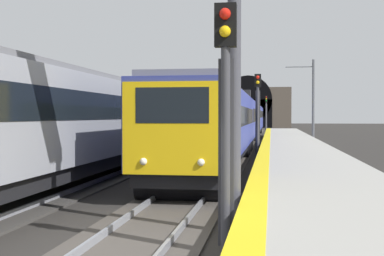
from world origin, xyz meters
name	(u,v)px	position (x,y,z in m)	size (l,w,h in m)	color
ground_plane	(127,252)	(0.00, 0.00, 0.00)	(320.00, 320.00, 0.00)	#282623
platform_right	(345,235)	(0.00, -3.85, 0.46)	(112.00, 3.64, 0.92)	#9E9B93
platform_right_edge_strip	(253,205)	(0.00, -2.28, 0.92)	(112.00, 0.50, 0.01)	yellow
track_main_line	(127,250)	(0.00, 0.00, 0.04)	(160.00, 2.69, 0.21)	#423D38
train_main_approaching	(240,120)	(34.78, 0.00, 2.16)	(60.97, 2.87, 4.67)	navy
train_adjacent_platform	(129,119)	(15.72, 4.37, 2.31)	(38.48, 2.74, 4.01)	gray
railway_signal_near	(226,108)	(-0.10, -1.81, 2.64)	(0.39, 0.38, 4.44)	#38383D
railway_signal_mid	(258,109)	(21.46, -1.81, 2.91)	(0.39, 0.38, 4.94)	#38383D
railway_signal_far	(266,110)	(72.76, -1.81, 3.38)	(0.39, 0.38, 5.61)	#4C4C54
overhead_signal_gantry	(50,5)	(1.62, 2.19, 4.91)	(0.70, 8.31, 6.48)	#3F3F47
tunnel_portal	(248,107)	(99.90, 2.19, 4.23)	(2.88, 17.72, 10.85)	#51473D
catenary_mast_near	(313,101)	(35.32, -6.03, 3.72)	(0.22, 2.42, 7.20)	#595B60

